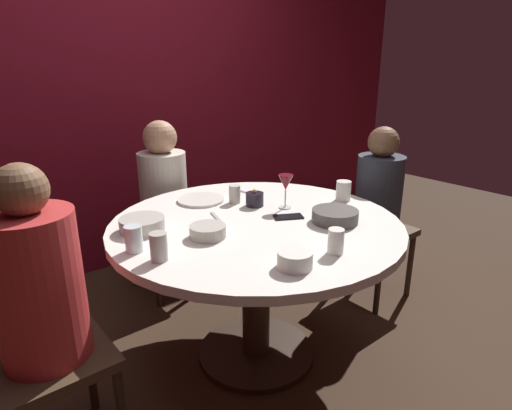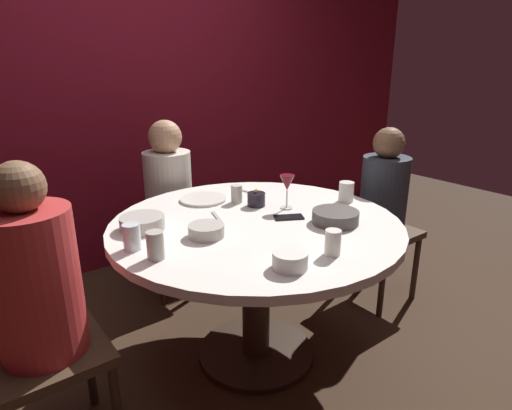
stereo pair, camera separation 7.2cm
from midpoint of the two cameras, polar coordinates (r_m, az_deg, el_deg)
ground_plane at (r=2.41m, az=-0.91°, el=-19.10°), size 8.00×8.00×0.00m
back_wall at (r=3.26m, az=-18.78°, el=14.64°), size 6.00×0.10×2.60m
dining_table at (r=2.09m, az=-0.99°, el=-5.96°), size 1.38×1.38×0.75m
seated_diner_left at (r=1.69m, az=-27.92°, el=-10.28°), size 0.40×0.40×1.17m
seated_diner_back at (r=2.80m, az=-12.89°, el=2.20°), size 0.40×0.40×1.13m
seated_diner_right at (r=2.74m, az=15.20°, el=1.29°), size 0.40×0.40×1.11m
candle_holder at (r=2.24m, az=-1.10°, el=0.77°), size 0.09×0.09×0.09m
wine_glass at (r=2.18m, az=3.01°, el=2.80°), size 0.08×0.08×0.18m
dinner_plate at (r=2.35m, az=-8.19°, el=0.69°), size 0.25×0.25×0.01m
cell_phone at (r=2.08m, az=3.31°, el=-1.58°), size 0.16×0.13×0.01m
bowl_serving_large at (r=2.04m, az=9.43°, el=-1.44°), size 0.22×0.22×0.06m
bowl_salad_center at (r=1.59m, az=3.88°, el=-7.23°), size 0.13×0.13×0.06m
bowl_small_white at (r=1.86m, az=-7.51°, el=-3.48°), size 0.16×0.16×0.05m
bowl_sauce_side at (r=1.99m, az=-15.85°, el=-2.47°), size 0.20×0.20×0.06m
cup_near_candle at (r=2.36m, az=10.65°, el=1.86°), size 0.08×0.08×0.11m
cup_by_left_diner at (r=2.29m, az=-3.75°, el=1.46°), size 0.06×0.06×0.10m
cup_by_right_diner at (r=1.71m, az=9.34°, el=-4.77°), size 0.06×0.06×0.10m
cup_center_front at (r=1.78m, az=-17.03°, el=-4.30°), size 0.07×0.07×0.11m
cup_far_edge at (r=1.68m, az=-13.98°, el=-5.41°), size 0.07×0.07×0.11m
fork_near_plate at (r=2.46m, az=-1.93°, el=1.62°), size 0.03×0.18×0.01m
knife_near_plate at (r=2.07m, az=-6.14°, el=-1.77°), size 0.07×0.18×0.01m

